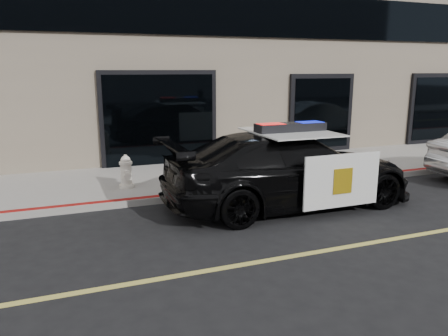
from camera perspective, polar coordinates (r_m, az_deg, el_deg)
name	(u,v)px	position (r m, az deg, el deg)	size (l,w,h in m)	color
ground	(318,252)	(7.39, 12.23, -10.67)	(120.00, 120.00, 0.00)	black
sidewalk_n	(212,175)	(11.87, -1.62, -0.99)	(60.00, 3.50, 0.15)	gray
police_car	(289,169)	(9.48, 8.52, -0.10)	(2.52, 5.52, 1.81)	black
fire_hydrant	(126,172)	(10.55, -12.66, -0.56)	(0.36, 0.50, 0.79)	white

